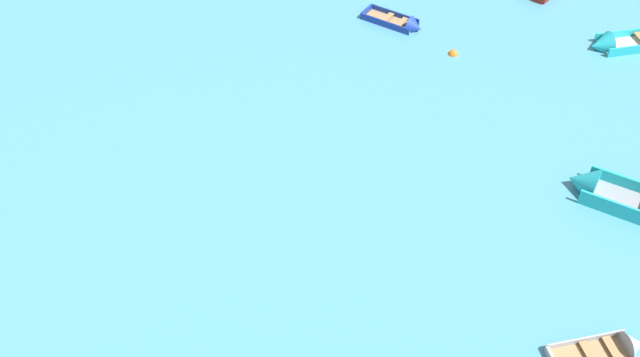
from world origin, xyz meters
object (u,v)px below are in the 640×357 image
(rowboat_turquoise_near_right, at_px, (615,195))
(mooring_buoy_between_boats_left, at_px, (453,54))
(rowboat_deep_blue_midfield_left, at_px, (404,24))
(rowboat_grey_far_left, at_px, (618,349))
(rowboat_turquoise_outer_right, at_px, (617,44))

(rowboat_turquoise_near_right, bearing_deg, mooring_buoy_between_boats_left, 101.77)
(rowboat_turquoise_near_right, bearing_deg, rowboat_deep_blue_midfield_left, 105.36)
(rowboat_grey_far_left, bearing_deg, rowboat_turquoise_near_right, 60.25)
(rowboat_turquoise_near_right, height_order, rowboat_turquoise_outer_right, rowboat_turquoise_near_right)
(rowboat_grey_far_left, xyz_separation_m, rowboat_turquoise_outer_right, (7.80, 13.17, 0.06))
(rowboat_turquoise_outer_right, bearing_deg, mooring_buoy_between_boats_left, 169.48)
(rowboat_deep_blue_midfield_left, distance_m, rowboat_turquoise_outer_right, 8.87)
(rowboat_deep_blue_midfield_left, bearing_deg, rowboat_turquoise_outer_right, -24.77)
(rowboat_turquoise_near_right, xyz_separation_m, rowboat_turquoise_outer_right, (4.84, 7.99, -0.08))
(rowboat_deep_blue_midfield_left, height_order, rowboat_turquoise_outer_right, rowboat_turquoise_outer_right)
(rowboat_deep_blue_midfield_left, xyz_separation_m, mooring_buoy_between_boats_left, (1.29, -2.46, -0.14))
(rowboat_turquoise_near_right, distance_m, rowboat_turquoise_outer_right, 9.34)
(rowboat_turquoise_near_right, xyz_separation_m, rowboat_deep_blue_midfield_left, (-3.22, 11.70, -0.12))
(rowboat_grey_far_left, height_order, mooring_buoy_between_boats_left, rowboat_grey_far_left)
(rowboat_deep_blue_midfield_left, height_order, rowboat_grey_far_left, rowboat_deep_blue_midfield_left)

